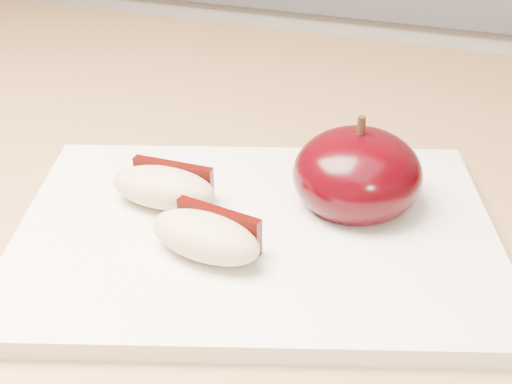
% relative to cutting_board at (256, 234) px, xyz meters
% --- Properties ---
extents(back_cabinet, '(2.40, 0.62, 0.94)m').
position_rel_cutting_board_xyz_m(back_cabinet, '(0.05, 0.80, -0.44)').
color(back_cabinet, silver).
rests_on(back_cabinet, ground).
extents(cutting_board, '(0.35, 0.30, 0.01)m').
position_rel_cutting_board_xyz_m(cutting_board, '(0.00, 0.00, 0.00)').
color(cutting_board, silver).
rests_on(cutting_board, island_counter).
extents(apple_half, '(0.10, 0.10, 0.07)m').
position_rel_cutting_board_xyz_m(apple_half, '(0.05, 0.05, 0.03)').
color(apple_half, black).
rests_on(apple_half, cutting_board).
extents(apple_wedge_a, '(0.07, 0.04, 0.03)m').
position_rel_cutting_board_xyz_m(apple_wedge_a, '(-0.07, 0.01, 0.02)').
color(apple_wedge_a, tan).
rests_on(apple_wedge_a, cutting_board).
extents(apple_wedge_b, '(0.08, 0.05, 0.03)m').
position_rel_cutting_board_xyz_m(apple_wedge_b, '(-0.02, -0.04, 0.02)').
color(apple_wedge_b, tan).
rests_on(apple_wedge_b, cutting_board).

